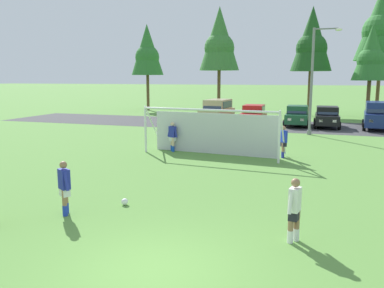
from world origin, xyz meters
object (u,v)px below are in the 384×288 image
Objects in this scene: parked_car_slot_center at (327,117)px; parked_car_slot_center_right at (378,115)px; soccer_goal at (213,131)px; player_striker_near at (283,142)px; player_midfield_center at (172,137)px; parked_car_slot_far_left at (217,111)px; parked_car_slot_left at (253,115)px; player_winger_left at (65,188)px; soccer_ball at (125,202)px; street_lamp at (314,80)px; player_defender_far at (294,210)px; parked_car_slot_center_left at (297,116)px.

parked_car_slot_center_right reaches higher than parked_car_slot_center.
soccer_goal reaches higher than player_striker_near.
player_midfield_center is 13.57m from parked_car_slot_far_left.
parked_car_slot_center_right is at bearing 0.46° from parked_car_slot_left.
player_winger_left is (0.67, -10.66, 0.00)m from player_midfield_center.
soccer_ball is 0.03× the size of street_lamp.
player_midfield_center is 1.00× the size of player_winger_left.
player_winger_left is at bearing -99.29° from soccer_goal.
soccer_goal is 1.60× the size of parked_car_slot_far_left.
player_striker_near and player_midfield_center have the same top height.
parked_car_slot_center is (6.30, 23.34, 0.77)m from soccer_ball.
street_lamp is (8.16, -4.28, 2.77)m from parked_car_slot_far_left.
soccer_goal is 10.63m from player_winger_left.
parked_car_slot_left is at bearing -179.35° from parked_car_slot_center.
player_midfield_center is 10.68m from player_winger_left.
player_defender_far is (5.39, -1.26, 0.71)m from soccer_ball.
player_defender_far is at bearing 0.81° from player_winger_left.
parked_car_slot_far_left is at bearing 117.61° from player_striker_near.
parked_car_slot_center_right is (6.19, -0.24, 0.24)m from parked_car_slot_center_left.
player_winger_left is at bearing -93.49° from parked_car_slot_left.
parked_car_slot_center is at bearing 72.97° from player_winger_left.
player_winger_left is at bearing -86.43° from player_midfield_center.
player_defender_far is 0.35× the size of parked_car_slot_far_left.
parked_car_slot_center_left is at bearing 6.19° from parked_car_slot_far_left.
parked_car_slot_center_left is 0.89× the size of parked_car_slot_center_right.
parked_car_slot_left is at bearing -179.54° from parked_car_slot_center_right.
player_midfield_center and player_defender_far have the same top height.
parked_car_slot_left is at bearing 81.17° from player_midfield_center.
player_midfield_center is at bearing -112.26° from parked_car_slot_center_left.
player_winger_left is 24.25m from parked_car_slot_far_left.
player_striker_near and player_defender_far have the same top height.
parked_car_slot_center is at bearing 74.90° from soccer_ball.
player_striker_near is 15.12m from parked_car_slot_center_right.
player_striker_near is at bearing -99.05° from parked_car_slot_center.
player_defender_far is 24.61m from parked_car_slot_center.
soccer_goal is 10.90m from street_lamp.
parked_car_slot_left is 0.56× the size of street_lamp.
player_winger_left is 21.18m from street_lamp.
soccer_goal is 4.61× the size of player_striker_near.
player_defender_far is 1.00× the size of player_winger_left.
parked_car_slot_left is (-3.85, 13.79, 0.05)m from player_striker_near.
parked_car_slot_center_left is (3.46, 14.46, -0.42)m from soccer_goal.
parked_car_slot_far_left is (-0.97, 13.54, 0.29)m from player_midfield_center.
player_winger_left is 25.47m from parked_car_slot_center_left.
parked_car_slot_left is at bearing 7.67° from parked_car_slot_far_left.
soccer_goal is 14.12m from parked_car_slot_far_left.
soccer_ball is 0.05× the size of parked_car_slot_far_left.
parked_car_slot_center_right is at bearing 0.16° from parked_car_slot_center.
soccer_ball is at bearing 166.86° from player_defender_far.
parked_car_slot_center_left is 6.01m from street_lamp.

